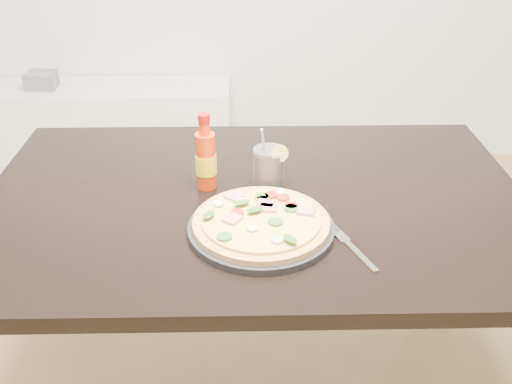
{
  "coord_description": "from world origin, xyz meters",
  "views": [
    {
      "loc": [
        -0.02,
        -0.75,
        1.49
      ],
      "look_at": [
        0.0,
        0.39,
        0.83
      ],
      "focal_mm": 40.0,
      "sensor_mm": 36.0,
      "label": 1
    }
  ],
  "objects_px": {
    "plate": "(261,228)",
    "pizza": "(261,220)",
    "dining_table": "(255,223)",
    "fork": "(351,246)",
    "hot_sauce_bottle": "(206,159)",
    "cola_cup": "(269,169)",
    "media_console": "(100,131)"
  },
  "relations": [
    {
      "from": "plate",
      "to": "pizza",
      "type": "height_order",
      "value": "pizza"
    },
    {
      "from": "dining_table",
      "to": "fork",
      "type": "height_order",
      "value": "fork"
    },
    {
      "from": "dining_table",
      "to": "hot_sauce_bottle",
      "type": "relative_size",
      "value": 6.8
    },
    {
      "from": "fork",
      "to": "hot_sauce_bottle",
      "type": "bearing_deg",
      "value": 117.63
    },
    {
      "from": "pizza",
      "to": "cola_cup",
      "type": "height_order",
      "value": "cola_cup"
    },
    {
      "from": "fork",
      "to": "media_console",
      "type": "xyz_separation_m",
      "value": [
        -1.01,
        1.79,
        -0.5
      ]
    },
    {
      "from": "dining_table",
      "to": "plate",
      "type": "xyz_separation_m",
      "value": [
        0.01,
        -0.16,
        0.09
      ]
    },
    {
      "from": "dining_table",
      "to": "pizza",
      "type": "height_order",
      "value": "pizza"
    },
    {
      "from": "dining_table",
      "to": "plate",
      "type": "distance_m",
      "value": 0.19
    },
    {
      "from": "hot_sauce_bottle",
      "to": "fork",
      "type": "xyz_separation_m",
      "value": [
        0.34,
        -0.28,
        -0.08
      ]
    },
    {
      "from": "hot_sauce_bottle",
      "to": "dining_table",
      "type": "bearing_deg",
      "value": -21.42
    },
    {
      "from": "dining_table",
      "to": "plate",
      "type": "bearing_deg",
      "value": -86.2
    },
    {
      "from": "plate",
      "to": "fork",
      "type": "height_order",
      "value": "plate"
    },
    {
      "from": "dining_table",
      "to": "fork",
      "type": "xyz_separation_m",
      "value": [
        0.21,
        -0.23,
        0.09
      ]
    },
    {
      "from": "pizza",
      "to": "media_console",
      "type": "distance_m",
      "value": 1.97
    },
    {
      "from": "plate",
      "to": "media_console",
      "type": "distance_m",
      "value": 1.97
    },
    {
      "from": "hot_sauce_bottle",
      "to": "media_console",
      "type": "height_order",
      "value": "hot_sauce_bottle"
    },
    {
      "from": "media_console",
      "to": "hot_sauce_bottle",
      "type": "bearing_deg",
      "value": -65.77
    },
    {
      "from": "cola_cup",
      "to": "media_console",
      "type": "xyz_separation_m",
      "value": [
        -0.84,
        1.51,
        -0.55
      ]
    },
    {
      "from": "pizza",
      "to": "media_console",
      "type": "relative_size",
      "value": 0.23
    },
    {
      "from": "plate",
      "to": "pizza",
      "type": "xyz_separation_m",
      "value": [
        -0.0,
        0.0,
        0.02
      ]
    },
    {
      "from": "pizza",
      "to": "fork",
      "type": "xyz_separation_m",
      "value": [
        0.2,
        -0.07,
        -0.02
      ]
    },
    {
      "from": "dining_table",
      "to": "cola_cup",
      "type": "distance_m",
      "value": 0.15
    },
    {
      "from": "media_console",
      "to": "fork",
      "type": "bearing_deg",
      "value": -60.47
    },
    {
      "from": "media_console",
      "to": "pizza",
      "type": "bearing_deg",
      "value": -64.61
    },
    {
      "from": "plate",
      "to": "media_console",
      "type": "xyz_separation_m",
      "value": [
        -0.82,
        1.72,
        -0.51
      ]
    },
    {
      "from": "cola_cup",
      "to": "hot_sauce_bottle",
      "type": "bearing_deg",
      "value": -179.56
    },
    {
      "from": "hot_sauce_bottle",
      "to": "fork",
      "type": "distance_m",
      "value": 0.45
    },
    {
      "from": "plate",
      "to": "cola_cup",
      "type": "height_order",
      "value": "cola_cup"
    },
    {
      "from": "plate",
      "to": "media_console",
      "type": "bearing_deg",
      "value": 115.37
    },
    {
      "from": "pizza",
      "to": "hot_sauce_bottle",
      "type": "height_order",
      "value": "hot_sauce_bottle"
    },
    {
      "from": "plate",
      "to": "pizza",
      "type": "bearing_deg",
      "value": 95.03
    }
  ]
}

